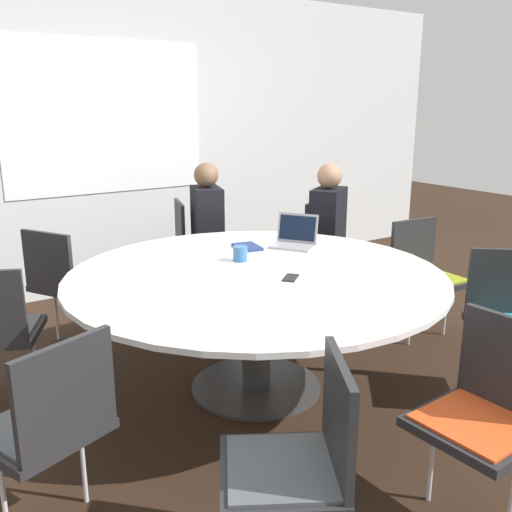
{
  "coord_description": "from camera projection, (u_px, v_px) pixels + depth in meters",
  "views": [
    {
      "loc": [
        -1.75,
        -2.63,
        1.7
      ],
      "look_at": [
        0.0,
        0.0,
        0.84
      ],
      "focal_mm": 40.0,
      "sensor_mm": 36.0,
      "label": 1
    }
  ],
  "objects": [
    {
      "name": "conference_table",
      "position": [
        256.0,
        290.0,
        3.33
      ],
      "size": [
        2.19,
        2.19,
        0.74
      ],
      "color": "#333333",
      "rests_on": "ground_plane"
    },
    {
      "name": "cell_phone",
      "position": [
        291.0,
        278.0,
        3.19
      ],
      "size": [
        0.15,
        0.14,
        0.01
      ],
      "color": "black",
      "rests_on": "conference_table"
    },
    {
      "name": "chair_2",
      "position": [
        64.0,
        277.0,
        3.93
      ],
      "size": [
        0.58,
        0.59,
        0.87
      ],
      "rotation": [
        0.0,
        0.0,
        5.23
      ],
      "color": "#262628",
      "rests_on": "ground_plane"
    },
    {
      "name": "chair_6",
      "position": [
        487.0,
        406.0,
        2.27
      ],
      "size": [
        0.44,
        0.46,
        0.87
      ],
      "rotation": [
        0.0,
        0.0,
        7.91
      ],
      "color": "#262628",
      "rests_on": "ground_plane"
    },
    {
      "name": "laptop",
      "position": [
        295.0,
        238.0,
        3.89
      ],
      "size": [
        0.35,
        0.36,
        0.21
      ],
      "rotation": [
        0.0,
        0.0,
        -0.99
      ],
      "color": "#99999E",
      "rests_on": "conference_table"
    },
    {
      "name": "chair_7",
      "position": [
        508.0,
        313.0,
        3.27
      ],
      "size": [
        0.61,
        0.6,
        0.87
      ],
      "rotation": [
        0.0,
        0.0,
        8.73
      ],
      "color": "#262628",
      "rests_on": "ground_plane"
    },
    {
      "name": "ground_plane",
      "position": [
        256.0,
        387.0,
        3.49
      ],
      "size": [
        16.0,
        16.0,
        0.0
      ],
      "primitive_type": "plane",
      "color": "black"
    },
    {
      "name": "person_0",
      "position": [
        330.0,
        226.0,
        4.64
      ],
      "size": [
        0.42,
        0.38,
        1.22
      ],
      "rotation": [
        0.0,
        0.0,
        3.72
      ],
      "color": "black",
      "rests_on": "ground_plane"
    },
    {
      "name": "chair_8",
      "position": [
        425.0,
        269.0,
        4.12
      ],
      "size": [
        0.46,
        0.45,
        0.87
      ],
      "rotation": [
        0.0,
        0.0,
        9.36
      ],
      "color": "#262628",
      "rests_on": "ground_plane"
    },
    {
      "name": "wall_back",
      "position": [
        106.0,
        141.0,
        5.06
      ],
      "size": [
        8.0,
        0.07,
        2.7
      ],
      "color": "silver",
      "rests_on": "ground_plane"
    },
    {
      "name": "spiral_notebook",
      "position": [
        247.0,
        247.0,
        3.84
      ],
      "size": [
        0.18,
        0.23,
        0.02
      ],
      "color": "navy",
      "rests_on": "conference_table"
    },
    {
      "name": "chair_4",
      "position": [
        49.0,
        418.0,
        2.18
      ],
      "size": [
        0.56,
        0.55,
        0.87
      ],
      "rotation": [
        0.0,
        0.0,
        6.64
      ],
      "color": "#262628",
      "rests_on": "ground_plane"
    },
    {
      "name": "chair_5",
      "position": [
        300.0,
        454.0,
        1.96
      ],
      "size": [
        0.58,
        0.59,
        0.87
      ],
      "rotation": [
        0.0,
        0.0,
        7.32
      ],
      "color": "#262628",
      "rests_on": "ground_plane"
    },
    {
      "name": "chair_0",
      "position": [
        327.0,
        241.0,
        4.94
      ],
      "size": [
        0.6,
        0.59,
        0.87
      ],
      "rotation": [
        0.0,
        0.0,
        3.72
      ],
      "color": "#262628",
      "rests_on": "ground_plane"
    },
    {
      "name": "chair_1",
      "position": [
        195.0,
        240.0,
        4.97
      ],
      "size": [
        0.54,
        0.55,
        0.87
      ],
      "rotation": [
        0.0,
        0.0,
        4.39
      ],
      "color": "#262628",
      "rests_on": "ground_plane"
    },
    {
      "name": "person_1",
      "position": [
        209.0,
        224.0,
        4.72
      ],
      "size": [
        0.33,
        0.41,
        1.22
      ],
      "rotation": [
        0.0,
        0.0,
        4.39
      ],
      "color": "black",
      "rests_on": "ground_plane"
    },
    {
      "name": "coffee_cup",
      "position": [
        240.0,
        254.0,
        3.53
      ],
      "size": [
        0.09,
        0.09,
        0.09
      ],
      "color": "#33669E",
      "rests_on": "conference_table"
    }
  ]
}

